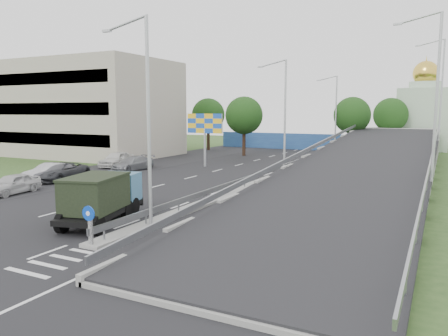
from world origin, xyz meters
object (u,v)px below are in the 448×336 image
Objects in this scene: lamp_post_mid at (283,111)px; dump_truck at (102,196)px; parked_car_c at (60,172)px; parked_car_d at (132,163)px; parked_car_b at (50,172)px; lamp_post_far at (334,111)px; billboard at (205,126)px; parked_car_e at (117,159)px; lamp_post_near at (145,110)px; sign_bollard at (90,225)px; parked_car_a at (12,184)px; church at (423,114)px.

dump_truck is (-2.73, -20.18, -4.38)m from lamp_post_mid.
dump_truck is 1.16× the size of parked_car_c.
parked_car_c is (-15.50, -11.25, -5.07)m from lamp_post_mid.
parked_car_d is at bearing -165.55° from lamp_post_mid.
parked_car_b is 0.85m from parked_car_c.
lamp_post_far is at bearing 71.77° from dump_truck.
lamp_post_far is (0.00, 20.00, 0.00)m from lamp_post_mid.
billboard is at bearing 69.28° from parked_car_b.
parked_car_b is 0.96× the size of parked_car_d.
billboard is at bearing 56.65° from parked_car_c.
parked_car_c is (-15.50, -31.25, -5.07)m from lamp_post_far.
billboard is 1.17× the size of parked_car_e.
lamp_post_near is 1.00× the size of lamp_post_mid.
sign_bollard is 4.50m from dump_truck.
parked_car_b is at bearing -142.90° from lamp_post_mid.
parked_car_b is at bearing -124.14° from parked_car_c.
dump_truck reaches higher than parked_car_a.
parked_car_e is (-1.34, 9.79, 0.05)m from parked_car_b.
sign_bollard is 0.35× the size of parked_car_d.
sign_bollard is at bearing -90.26° from lamp_post_mid.
lamp_post_near reaches higher than parked_car_b.
dump_truck reaches higher than parked_car_b.
sign_bollard is 19.71m from parked_car_b.
dump_truck is 20.08m from parked_car_d.
billboard reaches higher than parked_car_d.
church is 37.23m from billboard.
lamp_post_near is 18.51m from parked_car_c.
parked_car_d is at bearing -31.88° from parked_car_e.
parked_car_c is (-25.39, -45.25, -4.57)m from church.
billboard is 15.11m from parked_car_c.
lamp_post_near is 20.00m from lamp_post_mid.
parked_car_a is 0.91× the size of parked_car_b.
sign_bollard is 24.56m from parked_car_d.
sign_bollard is at bearing -90.14° from lamp_post_far.
billboard is at bearing 109.21° from sign_bollard.
lamp_post_mid is at bearing 20.08° from parked_car_d.
sign_bollard is at bearing -32.77° from parked_car_a.
sign_bollard reaches higher than parked_car_e.
lamp_post_mid is at bearing 89.74° from sign_bollard.
billboard is at bearing -120.70° from church.
lamp_post_near is 1.63× the size of dump_truck.
parked_car_a is at bearing -83.29° from parked_car_d.
billboard reaches higher than dump_truck.
sign_bollard reaches higher than parked_car_c.
parked_car_d is at bearing 110.05° from dump_truck.
parked_car_e is at bearing -127.76° from lamp_post_far.
lamp_post_mid is 0.73× the size of church.
lamp_post_far is 28.55m from parked_car_e.
parked_car_e is at bearing 134.08° from lamp_post_near.
sign_bollard is at bearing -46.86° from parked_car_c.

